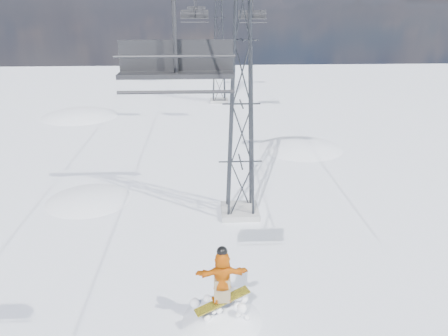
% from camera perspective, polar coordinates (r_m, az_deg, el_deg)
% --- Properties ---
extents(ground, '(120.00, 120.00, 0.00)m').
position_cam_1_polar(ground, '(14.90, 1.58, -20.27)').
color(ground, white).
rests_on(ground, ground).
extents(snow_terrain, '(39.00, 37.00, 22.00)m').
position_cam_1_polar(snow_terrain, '(37.95, -8.40, -9.91)').
color(snow_terrain, white).
rests_on(snow_terrain, ground).
extents(lift_tower_near, '(5.20, 1.80, 11.43)m').
position_cam_1_polar(lift_tower_near, '(19.70, 2.28, 8.28)').
color(lift_tower_near, '#999999').
rests_on(lift_tower_near, ground).
extents(lift_tower_far, '(5.20, 1.80, 11.43)m').
position_cam_1_polar(lift_tower_far, '(44.38, -0.67, 15.49)').
color(lift_tower_far, '#999999').
rests_on(lift_tower_far, ground).
extents(lift_chair_near, '(2.04, 0.59, 2.53)m').
position_cam_1_polar(lift_chair_near, '(7.98, -6.28, 13.62)').
color(lift_chair_near, black).
rests_on(lift_chair_near, ground).
extents(lift_chair_mid, '(2.15, 0.62, 2.67)m').
position_cam_1_polar(lift_chair_mid, '(35.22, 3.73, 19.27)').
color(lift_chair_mid, black).
rests_on(lift_chair_mid, ground).
extents(lift_chair_far, '(2.13, 0.61, 2.64)m').
position_cam_1_polar(lift_chair_far, '(35.20, -3.87, 19.30)').
color(lift_chair_far, black).
rests_on(lift_chair_far, ground).
extents(lift_chair_extra, '(2.12, 0.61, 2.63)m').
position_cam_1_polar(lift_chair_extra, '(53.21, -3.63, 19.93)').
color(lift_chair_extra, black).
rests_on(lift_chair_extra, ground).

